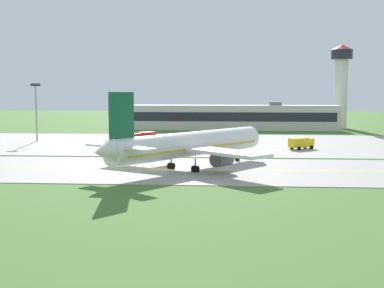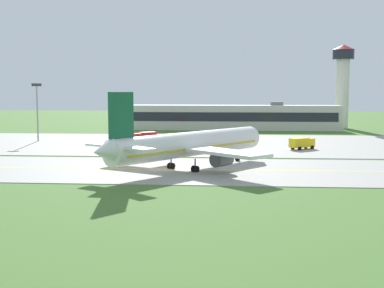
# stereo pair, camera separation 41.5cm
# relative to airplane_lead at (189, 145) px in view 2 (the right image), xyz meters

# --- Properties ---
(ground_plane) EXTENTS (500.00, 500.00, 0.00)m
(ground_plane) POSITION_rel_airplane_lead_xyz_m (-4.18, -0.34, -4.13)
(ground_plane) COLOR #47702D
(taxiway_strip) EXTENTS (240.00, 28.00, 0.10)m
(taxiway_strip) POSITION_rel_airplane_lead_xyz_m (-4.18, -0.34, -4.08)
(taxiway_strip) COLOR #9E9B93
(taxiway_strip) RESTS_ON ground
(apron_pad) EXTENTS (140.00, 52.00, 0.10)m
(apron_pad) POSITION_rel_airplane_lead_xyz_m (5.82, 41.66, -4.08)
(apron_pad) COLOR #9E9B93
(apron_pad) RESTS_ON ground
(taxiway_centreline) EXTENTS (220.00, 0.60, 0.01)m
(taxiway_centreline) POSITION_rel_airplane_lead_xyz_m (-4.18, -0.34, -4.03)
(taxiway_centreline) COLOR yellow
(taxiway_centreline) RESTS_ON taxiway_strip
(airplane_lead) EXTENTS (28.97, 33.96, 12.70)m
(airplane_lead) POSITION_rel_airplane_lead_xyz_m (0.00, 0.00, 0.00)
(airplane_lead) COLOR white
(airplane_lead) RESTS_ON ground
(service_truck_baggage) EXTENTS (5.77, 5.60, 2.60)m
(service_truck_baggage) POSITION_rel_airplane_lead_xyz_m (-14.83, 44.11, -2.60)
(service_truck_baggage) COLOR red
(service_truck_baggage) RESTS_ON ground
(service_truck_fuel) EXTENTS (6.02, 5.26, 2.60)m
(service_truck_fuel) POSITION_rel_airplane_lead_xyz_m (22.13, 30.89, -2.60)
(service_truck_fuel) COLOR yellow
(service_truck_fuel) RESTS_ON ground
(terminal_building) EXTENTS (68.66, 8.87, 9.31)m
(terminal_building) POSITION_rel_airplane_lead_xyz_m (7.52, 88.80, -0.06)
(terminal_building) COLOR beige
(terminal_building) RESTS_ON ground
(control_tower) EXTENTS (7.60, 7.60, 28.52)m
(control_tower) POSITION_rel_airplane_lead_xyz_m (44.32, 99.01, 12.96)
(control_tower) COLOR silver
(control_tower) RESTS_ON ground
(apron_light_mast) EXTENTS (2.40, 0.50, 14.70)m
(apron_light_mast) POSITION_rel_airplane_lead_xyz_m (-42.43, 44.59, 5.19)
(apron_light_mast) COLOR gray
(apron_light_mast) RESTS_ON ground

